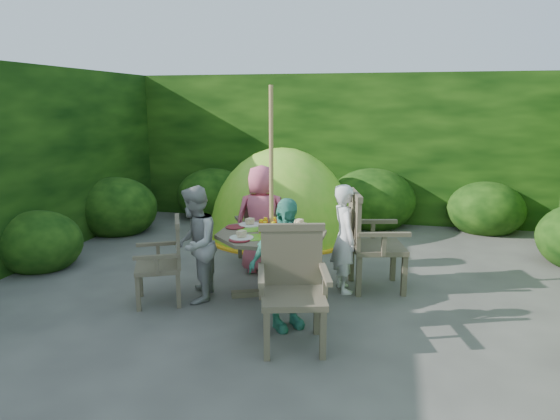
% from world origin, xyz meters
% --- Properties ---
extents(ground, '(60.00, 60.00, 0.00)m').
position_xyz_m(ground, '(0.00, 0.00, 0.00)').
color(ground, '#46433F').
rests_on(ground, ground).
extents(hedge_enclosure, '(9.00, 9.00, 2.50)m').
position_xyz_m(hedge_enclosure, '(0.00, 1.33, 1.25)').
color(hedge_enclosure, black).
rests_on(hedge_enclosure, ground).
extents(patio_table, '(1.56, 1.56, 0.83)m').
position_xyz_m(patio_table, '(-0.29, -0.05, 0.59)').
color(patio_table, '#473E2E').
rests_on(patio_table, ground).
extents(parasol_pole, '(0.06, 0.06, 2.20)m').
position_xyz_m(parasol_pole, '(-0.29, -0.05, 1.10)').
color(parasol_pole, olive).
rests_on(parasol_pole, ground).
extents(garden_chair_right, '(0.69, 0.74, 1.05)m').
position_xyz_m(garden_chair_right, '(0.71, 0.38, 0.56)').
color(garden_chair_right, '#473E2E').
rests_on(garden_chair_right, ground).
extents(garden_chair_left, '(0.62, 0.65, 0.84)m').
position_xyz_m(garden_chair_left, '(-1.31, -0.47, 0.45)').
color(garden_chair_left, '#473E2E').
rests_on(garden_chair_left, ground).
extents(garden_chair_back, '(0.66, 0.64, 0.84)m').
position_xyz_m(garden_chair_back, '(-0.71, 0.97, 0.45)').
color(garden_chair_back, '#473E2E').
rests_on(garden_chair_back, ground).
extents(garden_chair_front, '(0.70, 0.65, 0.97)m').
position_xyz_m(garden_chair_front, '(0.14, -1.06, 0.52)').
color(garden_chair_front, '#473E2E').
rests_on(garden_chair_front, ground).
extents(child_right, '(0.43, 0.51, 1.18)m').
position_xyz_m(child_right, '(0.45, 0.26, 0.59)').
color(child_right, white).
rests_on(child_right, ground).
extents(child_left, '(0.57, 0.67, 1.21)m').
position_xyz_m(child_left, '(-1.03, -0.36, 0.60)').
color(child_left, '#A2A19D').
rests_on(child_left, ground).
extents(child_back, '(0.72, 0.55, 1.31)m').
position_xyz_m(child_back, '(-0.60, 0.69, 0.65)').
color(child_back, '#E55E7A').
rests_on(child_back, ground).
extents(child_front, '(0.73, 0.69, 1.21)m').
position_xyz_m(child_front, '(0.02, -0.79, 0.61)').
color(child_front, teal).
rests_on(child_front, ground).
extents(dome_tent, '(2.79, 2.79, 2.72)m').
position_xyz_m(dome_tent, '(-0.74, 2.38, 0.00)').
color(dome_tent, '#75CC27').
rests_on(dome_tent, ground).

